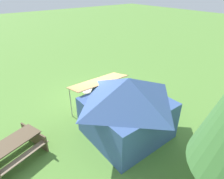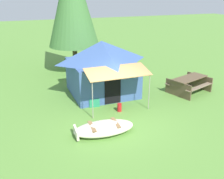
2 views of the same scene
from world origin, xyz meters
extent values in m
plane|color=#5B8D3A|center=(0.00, 0.00, 0.00)|extent=(80.00, 80.00, 0.00)
ellipsoid|color=beige|center=(-0.78, -0.70, 0.20)|extent=(2.25, 1.15, 0.40)
ellipsoid|color=#4E4A42|center=(-0.78, -0.70, 0.23)|extent=(2.07, 1.01, 0.14)
cube|color=olive|center=(-0.34, -0.72, 0.36)|extent=(0.18, 0.80, 0.04)
cube|color=olive|center=(-1.22, -0.68, 0.36)|extent=(0.18, 0.80, 0.04)
cube|color=beige|center=(-1.80, -0.66, 0.22)|extent=(0.11, 0.67, 0.30)
cube|color=#3B5996|center=(0.45, 3.06, 0.82)|extent=(3.00, 2.90, 1.64)
pyramid|color=#3B5996|center=(0.45, 3.06, 2.13)|extent=(3.24, 3.13, 0.99)
cube|color=black|center=(0.45, 1.60, 0.69)|extent=(0.76, 0.03, 1.31)
cube|color=tan|center=(0.45, 1.04, 1.69)|extent=(2.70, 1.13, 0.27)
cylinder|color=gray|center=(1.71, 0.55, 0.78)|extent=(0.04, 0.04, 1.56)
cylinder|color=gray|center=(-0.81, 0.55, 0.78)|extent=(0.04, 0.04, 1.56)
cube|color=brown|center=(4.56, 1.58, 0.76)|extent=(2.11, 1.36, 0.04)
cube|color=#7F6C54|center=(4.37, 2.17, 0.46)|extent=(1.95, 0.85, 0.04)
cube|color=#7F6C54|center=(4.75, 1.00, 0.46)|extent=(1.95, 0.85, 0.04)
cube|color=brown|center=(3.73, 1.31, 0.37)|extent=(0.52, 1.43, 0.74)
cube|color=#278961|center=(-0.42, 1.69, 0.18)|extent=(0.49, 0.37, 0.37)
cylinder|color=red|center=(0.43, 0.77, 0.18)|extent=(0.27, 0.27, 0.35)
camera|label=1|loc=(4.86, 7.73, 5.68)|focal=31.09mm
camera|label=2|loc=(-3.45, -8.41, 4.82)|focal=41.38mm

